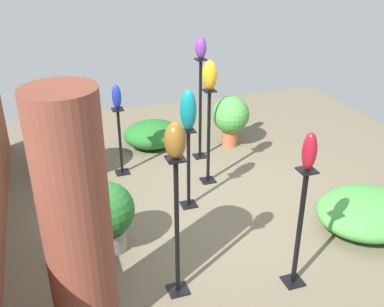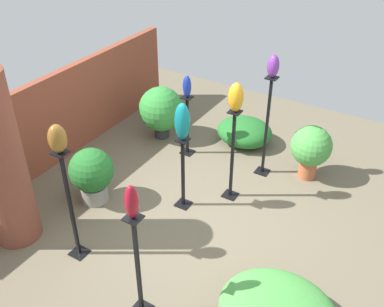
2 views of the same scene
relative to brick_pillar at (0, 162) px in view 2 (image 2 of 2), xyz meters
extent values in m
plane|color=#6B604C|center=(1.45, -1.80, -1.12)|extent=(8.00, 8.00, 0.00)
cube|color=brown|center=(1.45, 0.82, -0.42)|extent=(5.60, 0.12, 1.41)
cylinder|color=brown|center=(0.00, 0.00, 0.00)|extent=(0.56, 0.56, 2.24)
cube|color=black|center=(2.75, -0.83, -1.11)|extent=(0.20, 0.20, 0.01)
cube|color=black|center=(2.75, -0.83, -0.62)|extent=(0.04, 0.04, 1.01)
cube|color=black|center=(2.75, -0.83, -0.12)|extent=(0.16, 0.16, 0.02)
cube|color=black|center=(1.59, -1.48, -1.11)|extent=(0.20, 0.20, 0.01)
cube|color=black|center=(1.59, -1.48, -0.59)|extent=(0.04, 0.04, 1.07)
cube|color=black|center=(1.59, -1.48, -0.06)|extent=(0.16, 0.16, 0.02)
cube|color=black|center=(-0.12, -2.04, -0.47)|extent=(0.04, 0.04, 1.30)
cube|color=black|center=(-0.12, -2.04, 0.17)|extent=(0.16, 0.16, 0.02)
cube|color=black|center=(2.89, -2.11, -1.11)|extent=(0.20, 0.20, 0.01)
cube|color=black|center=(2.89, -2.11, -0.33)|extent=(0.04, 0.04, 1.57)
cube|color=black|center=(2.89, -2.11, 0.45)|extent=(0.16, 0.16, 0.02)
cube|color=black|center=(2.11, -1.95, -1.11)|extent=(0.20, 0.20, 0.01)
cube|color=black|center=(2.11, -1.95, -0.44)|extent=(0.04, 0.04, 1.36)
cube|color=black|center=(2.11, -1.95, 0.23)|extent=(0.16, 0.16, 0.02)
cube|color=black|center=(0.15, -0.89, -1.11)|extent=(0.20, 0.20, 0.01)
cube|color=black|center=(0.15, -0.89, -0.38)|extent=(0.04, 0.04, 1.48)
cube|color=black|center=(0.15, -0.89, 0.35)|extent=(0.16, 0.16, 0.02)
ellipsoid|color=#192D9E|center=(2.75, -0.83, 0.06)|extent=(0.13, 0.13, 0.35)
ellipsoid|color=#0F727A|center=(1.59, -1.48, 0.20)|extent=(0.19, 0.20, 0.51)
ellipsoid|color=maroon|center=(-0.12, -2.04, 0.36)|extent=(0.14, 0.13, 0.36)
ellipsoid|color=#6B2D8C|center=(2.89, -2.11, 0.61)|extent=(0.16, 0.16, 0.32)
ellipsoid|color=orange|center=(2.11, -1.95, 0.44)|extent=(0.20, 0.20, 0.39)
ellipsoid|color=brown|center=(0.15, -0.89, 0.52)|extent=(0.20, 0.19, 0.33)
cylinder|color=#2D2D33|center=(2.97, -0.18, -1.01)|extent=(0.25, 0.25, 0.22)
sphere|color=#338C38|center=(2.97, -0.18, -0.59)|extent=(0.75, 0.75, 0.75)
cylinder|color=gray|center=(1.04, -0.36, -1.00)|extent=(0.38, 0.38, 0.25)
sphere|color=#236B28|center=(1.04, -0.36, -0.61)|extent=(0.61, 0.61, 0.61)
cylinder|color=#B25B38|center=(3.13, -2.73, -0.98)|extent=(0.26, 0.26, 0.29)
sphere|color=#479942|center=(3.13, -2.73, -0.57)|extent=(0.60, 0.60, 0.60)
ellipsoid|color=#236B28|center=(3.51, -1.49, -0.91)|extent=(0.82, 0.94, 0.43)
camera|label=1|loc=(-3.13, 0.09, 2.09)|focal=42.00mm
camera|label=2|loc=(-2.49, -4.11, 2.93)|focal=42.00mm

